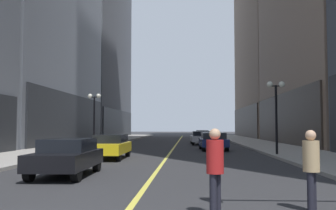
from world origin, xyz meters
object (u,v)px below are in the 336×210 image
object	(u,v)px
car_black	(67,156)
car_white	(202,135)
street_lamp_left_far	(94,108)
car_yellow	(110,146)
car_silver	(201,137)
pedestrian_in_tan_trench	(311,164)
street_lamp_right_mid	(276,101)
pedestrian_in_red_jacket	(215,165)
car_navy	(213,141)

from	to	relation	value
car_black	car_white	size ratio (longest dim) A/B	0.95
car_white	street_lamp_left_far	distance (m)	20.23
car_yellow	car_silver	size ratio (longest dim) A/B	0.93
pedestrian_in_tan_trench	street_lamp_right_mid	xyz separation A→B (m)	(2.60, 14.58, 2.28)
street_lamp_right_mid	pedestrian_in_red_jacket	bearing A→B (deg)	-106.99
pedestrian_in_red_jacket	street_lamp_left_far	xyz separation A→B (m)	(-8.18, 22.88, 2.26)
car_white	pedestrian_in_tan_trench	xyz separation A→B (m)	(0.88, -40.11, 0.26)
pedestrian_in_red_jacket	pedestrian_in_tan_trench	xyz separation A→B (m)	(2.02, 0.55, -0.02)
car_yellow	car_white	distance (m)	28.15
car_yellow	pedestrian_in_red_jacket	world-z (taller)	pedestrian_in_red_jacket
pedestrian_in_tan_trench	pedestrian_in_red_jacket	bearing A→B (deg)	-164.75
car_yellow	street_lamp_right_mid	size ratio (longest dim) A/B	0.99
car_yellow	pedestrian_in_red_jacket	size ratio (longest dim) A/B	2.58
car_white	street_lamp_left_far	bearing A→B (deg)	-117.64
pedestrian_in_red_jacket	street_lamp_left_far	world-z (taller)	street_lamp_left_far
car_yellow	car_silver	world-z (taller)	same
car_yellow	car_navy	world-z (taller)	same
car_black	pedestrian_in_red_jacket	distance (m)	7.57
car_navy	street_lamp_right_mid	xyz separation A→B (m)	(3.34, -5.84, 2.54)
car_black	pedestrian_in_tan_trench	distance (m)	8.65
pedestrian_in_tan_trench	street_lamp_left_far	bearing A→B (deg)	114.54
car_silver	car_white	distance (m)	10.60
street_lamp_right_mid	car_yellow	bearing A→B (deg)	-168.11
pedestrian_in_red_jacket	car_navy	bearing A→B (deg)	86.50
car_silver	street_lamp_left_far	bearing A→B (deg)	-140.92
pedestrian_in_red_jacket	street_lamp_left_far	size ratio (longest dim) A/B	0.39
car_navy	car_silver	xyz separation A→B (m)	(-0.61, 9.10, 0.00)
car_silver	street_lamp_left_far	world-z (taller)	street_lamp_left_far
car_silver	pedestrian_in_red_jacket	distance (m)	30.08
pedestrian_in_tan_trench	car_navy	bearing A→B (deg)	92.06
car_black	car_navy	distance (m)	16.33
car_white	street_lamp_right_mid	size ratio (longest dim) A/B	0.98
car_silver	car_black	bearing A→B (deg)	-102.80
street_lamp_right_mid	pedestrian_in_tan_trench	bearing A→B (deg)	-100.13
car_yellow	car_navy	size ratio (longest dim) A/B	1.03
car_silver	street_lamp_right_mid	size ratio (longest dim) A/B	1.07
car_yellow	car_white	bearing A→B (deg)	77.81
car_white	street_lamp_left_far	xyz separation A→B (m)	(-9.31, -17.78, 2.54)
car_white	pedestrian_in_red_jacket	xyz separation A→B (m)	(-1.14, -40.66, 0.28)
car_navy	street_lamp_right_mid	size ratio (longest dim) A/B	0.97
pedestrian_in_tan_trench	street_lamp_right_mid	size ratio (longest dim) A/B	0.38
pedestrian_in_red_jacket	street_lamp_right_mid	world-z (taller)	street_lamp_right_mid
car_black	street_lamp_right_mid	size ratio (longest dim) A/B	0.93
street_lamp_left_far	street_lamp_right_mid	distance (m)	14.96
car_yellow	pedestrian_in_tan_trench	xyz separation A→B (m)	(6.82, -12.60, 0.26)
car_silver	pedestrian_in_tan_trench	world-z (taller)	pedestrian_in_tan_trench
pedestrian_in_tan_trench	street_lamp_left_far	xyz separation A→B (m)	(-10.20, 22.33, 2.28)
car_black	pedestrian_in_tan_trench	xyz separation A→B (m)	(6.85, -5.28, 0.26)
car_yellow	street_lamp_right_mid	bearing A→B (deg)	11.89
car_black	car_navy	size ratio (longest dim) A/B	0.96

